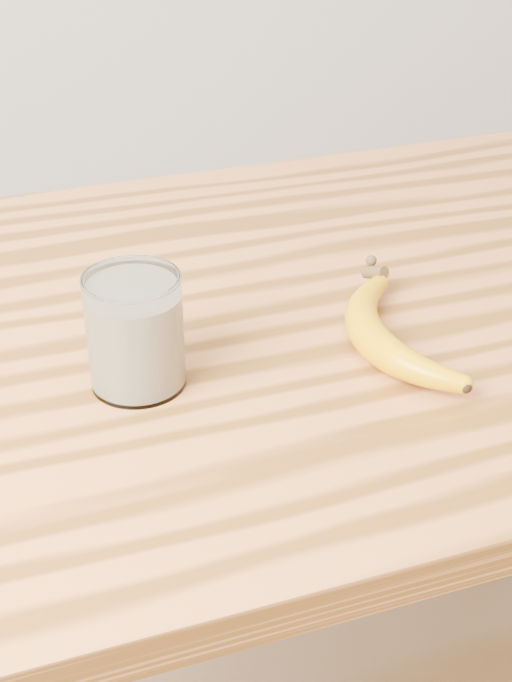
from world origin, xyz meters
name	(u,v)px	position (x,y,z in m)	size (l,w,h in m)	color
table	(308,395)	(0.00, 0.00, 0.77)	(1.20, 0.80, 0.90)	#B66A31
smoothie_glass	(135,334)	(-0.22, -0.10, 0.95)	(0.09, 0.09, 0.11)	white
banana	(369,337)	(0.01, -0.12, 0.92)	(0.11, 0.30, 0.04)	#D39500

